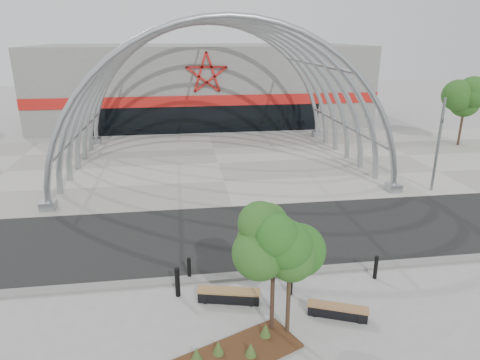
{
  "coord_description": "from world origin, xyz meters",
  "views": [
    {
      "loc": [
        -2.69,
        -14.83,
        9.12
      ],
      "look_at": [
        0.0,
        4.0,
        2.6
      ],
      "focal_mm": 32.0,
      "sensor_mm": 36.0,
      "label": 1
    }
  ],
  "objects_px": {
    "bench_1": "(337,312)",
    "street_tree_1": "(290,253)",
    "signal_pole": "(438,144)",
    "street_tree_0": "(274,246)",
    "bench_0": "(229,296)",
    "bollard_2": "(291,281)"
  },
  "relations": [
    {
      "from": "street_tree_1",
      "to": "bollard_2",
      "type": "height_order",
      "value": "street_tree_1"
    },
    {
      "from": "street_tree_1",
      "to": "bollard_2",
      "type": "bearing_deg",
      "value": 72.98
    },
    {
      "from": "signal_pole",
      "to": "bench_1",
      "type": "relative_size",
      "value": 2.78
    },
    {
      "from": "signal_pole",
      "to": "street_tree_1",
      "type": "xyz_separation_m",
      "value": [
        -11.99,
        -11.61,
        -0.08
      ]
    },
    {
      "from": "signal_pole",
      "to": "street_tree_1",
      "type": "height_order",
      "value": "signal_pole"
    },
    {
      "from": "signal_pole",
      "to": "bollard_2",
      "type": "xyz_separation_m",
      "value": [
        -11.35,
        -9.51,
        -2.41
      ]
    },
    {
      "from": "street_tree_1",
      "to": "bench_0",
      "type": "bearing_deg",
      "value": 130.14
    },
    {
      "from": "street_tree_1",
      "to": "bench_1",
      "type": "xyz_separation_m",
      "value": [
        1.89,
        0.57,
        -2.68
      ]
    },
    {
      "from": "bollard_2",
      "to": "bench_0",
      "type": "bearing_deg",
      "value": -176.58
    },
    {
      "from": "bench_0",
      "to": "bollard_2",
      "type": "bearing_deg",
      "value": 3.42
    },
    {
      "from": "signal_pole",
      "to": "street_tree_0",
      "type": "relative_size",
      "value": 1.33
    },
    {
      "from": "street_tree_0",
      "to": "bollard_2",
      "type": "relative_size",
      "value": 3.84
    },
    {
      "from": "bench_1",
      "to": "street_tree_1",
      "type": "bearing_deg",
      "value": -163.21
    },
    {
      "from": "signal_pole",
      "to": "bench_1",
      "type": "distance_m",
      "value": 15.21
    },
    {
      "from": "bench_0",
      "to": "signal_pole",
      "type": "bearing_deg",
      "value": 35.27
    },
    {
      "from": "street_tree_0",
      "to": "signal_pole",
      "type": "bearing_deg",
      "value": 42.51
    },
    {
      "from": "street_tree_0",
      "to": "bench_1",
      "type": "relative_size",
      "value": 2.08
    },
    {
      "from": "street_tree_0",
      "to": "street_tree_1",
      "type": "xyz_separation_m",
      "value": [
        0.47,
        -0.18,
        -0.17
      ]
    },
    {
      "from": "bench_1",
      "to": "bollard_2",
      "type": "relative_size",
      "value": 1.84
    },
    {
      "from": "signal_pole",
      "to": "bench_1",
      "type": "bearing_deg",
      "value": -132.46
    },
    {
      "from": "street_tree_1",
      "to": "bollard_2",
      "type": "relative_size",
      "value": 3.63
    },
    {
      "from": "street_tree_0",
      "to": "bench_1",
      "type": "height_order",
      "value": "street_tree_0"
    }
  ]
}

